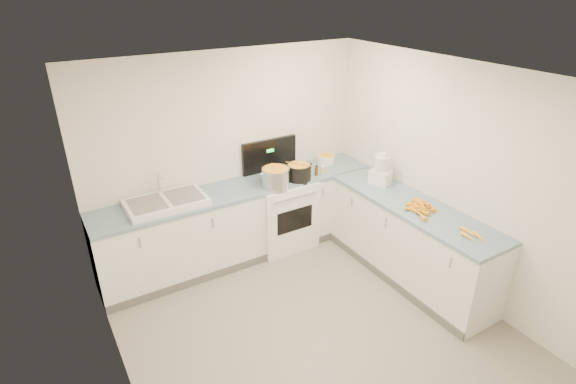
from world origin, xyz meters
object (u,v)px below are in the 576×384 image
extract_bottle (316,171)px  food_processor (381,171)px  black_pot (299,173)px  mixing_bowl (326,159)px  stove (281,211)px  sink (166,202)px  steel_pot (276,178)px  spice_jar (323,170)px

extract_bottle → food_processor: size_ratio=0.28×
black_pot → extract_bottle: bearing=-1.7°
mixing_bowl → extract_bottle: 0.44m
stove → sink: bearing=179.4°
mixing_bowl → food_processor: bearing=-78.7°
steel_pot → spice_jar: 0.70m
black_pot → spice_jar: (0.35, -0.01, -0.04)m
mixing_bowl → spice_jar: size_ratio=2.54×
extract_bottle → spice_jar: 0.10m
stove → spice_jar: 0.75m
black_pot → extract_bottle: (0.26, -0.01, -0.03)m
mixing_bowl → extract_bottle: (-0.34, -0.27, 0.00)m
sink → spice_jar: size_ratio=9.30×
steel_pot → extract_bottle: 0.60m
steel_pot → mixing_bowl: size_ratio=1.43×
black_pot → food_processor: bearing=-38.6°
black_pot → food_processor: 0.99m
steel_pot → black_pot: (0.34, 0.02, -0.02)m
steel_pot → spice_jar: (0.70, 0.01, -0.06)m
stove → steel_pot: size_ratio=4.06×
spice_jar → food_processor: size_ratio=0.23×
sink → spice_jar: bearing=-5.1°
steel_pot → extract_bottle: steel_pot is taller
stove → food_processor: size_ratio=3.45×
sink → steel_pot: bearing=-8.2°
mixing_bowl → food_processor: (0.18, -0.88, 0.11)m
stove → food_processor: stove is taller
steel_pot → mixing_bowl: bearing=16.8°
extract_bottle → food_processor: bearing=-49.8°
steel_pot → spice_jar: steel_pot is taller
black_pot → spice_jar: size_ratio=3.23×
black_pot → stove: bearing=139.1°
sink → food_processor: (2.39, -0.78, 0.13)m
sink → extract_bottle: sink is taller
sink → food_processor: bearing=-18.1°
sink → extract_bottle: size_ratio=7.70×
black_pot → mixing_bowl: bearing=23.9°
stove → extract_bottle: (0.43, -0.16, 0.52)m
stove → sink: size_ratio=1.58×
stove → black_pot: (0.17, -0.15, 0.55)m
sink → steel_pot: (1.28, -0.18, 0.07)m
spice_jar → stove: bearing=163.0°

